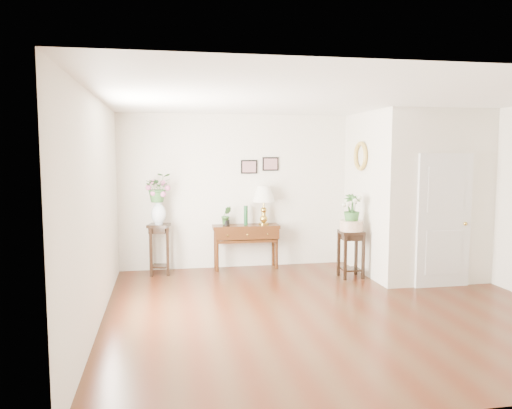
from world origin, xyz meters
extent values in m
cube|color=#421A0B|center=(0.00, 0.00, 0.00)|extent=(6.00, 5.50, 0.02)
cube|color=white|center=(0.00, 0.00, 2.80)|extent=(6.00, 5.50, 0.02)
cube|color=silver|center=(0.00, 2.75, 1.40)|extent=(6.00, 0.02, 2.80)
cube|color=silver|center=(0.00, -2.75, 1.40)|extent=(6.00, 0.02, 2.80)
cube|color=silver|center=(-3.00, 0.00, 1.40)|extent=(0.02, 5.50, 2.80)
cube|color=silver|center=(2.10, 1.77, 1.40)|extent=(1.80, 1.95, 2.80)
cube|color=silver|center=(2.10, 0.78, 1.05)|extent=(0.90, 0.05, 2.10)
cube|color=black|center=(-0.65, 2.73, 1.85)|extent=(0.30, 0.02, 0.25)
cube|color=black|center=(-0.25, 2.73, 1.90)|extent=(0.30, 0.02, 0.25)
torus|color=#D8B655|center=(1.16, 1.90, 2.05)|extent=(0.07, 0.51, 0.51)
cube|color=#3F1E08|center=(-0.74, 2.57, 0.40)|extent=(1.22, 0.44, 0.80)
cube|color=#B29036|center=(-0.41, 2.57, 1.15)|extent=(0.46, 0.46, 0.71)
cylinder|color=#14411E|center=(-0.74, 2.57, 0.97)|extent=(0.09, 0.09, 0.35)
imported|color=#2F602A|center=(-1.09, 2.57, 0.97)|extent=(0.18, 0.15, 0.33)
cube|color=black|center=(-2.29, 2.41, 0.44)|extent=(0.42, 0.42, 0.88)
imported|color=#2F602A|center=(-2.29, 2.41, 1.53)|extent=(0.53, 0.48, 0.50)
cube|color=black|center=(0.90, 1.60, 0.40)|extent=(0.40, 0.40, 0.80)
cylinder|color=beige|center=(0.90, 1.60, 0.88)|extent=(0.46, 0.46, 0.17)
imported|color=#2F602A|center=(0.90, 1.60, 1.17)|extent=(0.32, 0.32, 0.50)
camera|label=1|loc=(-2.21, -6.26, 2.12)|focal=35.00mm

